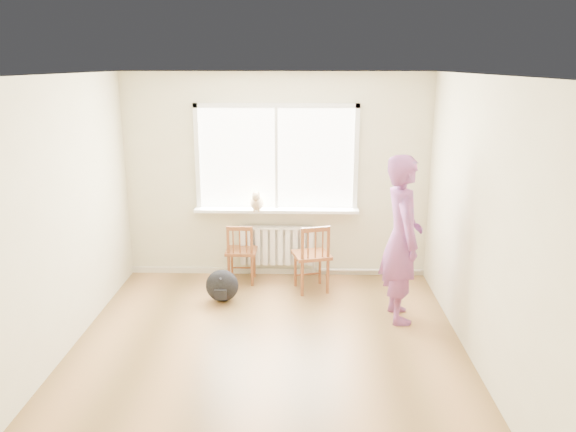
# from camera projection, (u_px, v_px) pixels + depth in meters

# --- Properties ---
(floor) EXTENTS (4.50, 4.50, 0.00)m
(floor) POSITION_uv_depth(u_px,v_px,m) (267.00, 355.00, 5.56)
(floor) COLOR #A87645
(floor) RESTS_ON ground
(ceiling) EXTENTS (4.50, 4.50, 0.00)m
(ceiling) POSITION_uv_depth(u_px,v_px,m) (264.00, 75.00, 4.85)
(ceiling) COLOR white
(ceiling) RESTS_ON back_wall
(back_wall) EXTENTS (4.00, 0.01, 2.70)m
(back_wall) POSITION_uv_depth(u_px,v_px,m) (277.00, 177.00, 7.37)
(back_wall) COLOR beige
(back_wall) RESTS_ON ground
(window) EXTENTS (2.12, 0.05, 1.42)m
(window) POSITION_uv_depth(u_px,v_px,m) (276.00, 154.00, 7.27)
(window) COLOR white
(window) RESTS_ON back_wall
(windowsill) EXTENTS (2.15, 0.22, 0.04)m
(windowsill) POSITION_uv_depth(u_px,v_px,m) (276.00, 210.00, 7.38)
(windowsill) COLOR white
(windowsill) RESTS_ON back_wall
(radiator) EXTENTS (1.00, 0.12, 0.55)m
(radiator) POSITION_uv_depth(u_px,v_px,m) (277.00, 245.00, 7.52)
(radiator) COLOR white
(radiator) RESTS_ON back_wall
(heating_pipe) EXTENTS (1.40, 0.04, 0.04)m
(heating_pipe) POSITION_uv_depth(u_px,v_px,m) (369.00, 270.00, 7.62)
(heating_pipe) COLOR silver
(heating_pipe) RESTS_ON back_wall
(baseboard) EXTENTS (4.00, 0.03, 0.08)m
(baseboard) POSITION_uv_depth(u_px,v_px,m) (277.00, 271.00, 7.70)
(baseboard) COLOR beige
(baseboard) RESTS_ON ground
(chair_left) EXTENTS (0.40, 0.38, 0.80)m
(chair_left) POSITION_uv_depth(u_px,v_px,m) (241.00, 253.00, 7.30)
(chair_left) COLOR brown
(chair_left) RESTS_ON floor
(chair_right) EXTENTS (0.53, 0.52, 0.88)m
(chair_right) POSITION_uv_depth(u_px,v_px,m) (313.00, 258.00, 7.02)
(chair_right) COLOR brown
(chair_right) RESTS_ON floor
(person) EXTENTS (0.50, 0.72, 1.87)m
(person) POSITION_uv_depth(u_px,v_px,m) (402.00, 239.00, 6.15)
(person) COLOR #B73D50
(person) RESTS_ON floor
(cat) EXTENTS (0.19, 0.42, 0.28)m
(cat) POSITION_uv_depth(u_px,v_px,m) (257.00, 202.00, 7.26)
(cat) COLOR beige
(cat) RESTS_ON windowsill
(backpack) EXTENTS (0.46, 0.38, 0.40)m
(backpack) POSITION_uv_depth(u_px,v_px,m) (222.00, 286.00, 6.78)
(backpack) COLOR black
(backpack) RESTS_ON floor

